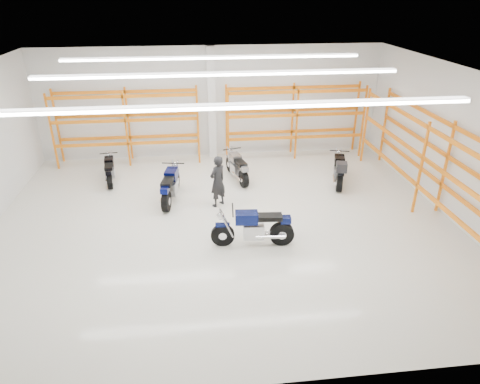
{
  "coord_description": "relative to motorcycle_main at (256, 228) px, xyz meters",
  "views": [
    {
      "loc": [
        -0.83,
        -11.4,
        6.57
      ],
      "look_at": [
        0.55,
        0.5,
        0.78
      ],
      "focal_mm": 32.0,
      "sensor_mm": 36.0,
      "label": 1
    }
  ],
  "objects": [
    {
      "name": "motorcycle_back_c",
      "position": [
        -0.03,
        4.5,
        -0.04
      ],
      "size": [
        0.81,
        2.1,
        1.05
      ],
      "color": "black",
      "rests_on": "ground"
    },
    {
      "name": "motorcycle_back_b",
      "position": [
        -2.45,
        3.02,
        -0.0
      ],
      "size": [
        0.85,
        2.3,
        1.14
      ],
      "color": "black",
      "rests_on": "ground"
    },
    {
      "name": "pallet_racking_back_left",
      "position": [
        -4.19,
        6.81,
        1.25
      ],
      "size": [
        5.67,
        0.87,
        3.0
      ],
      "color": "orange",
      "rests_on": "ground"
    },
    {
      "name": "room_shell",
      "position": [
        -0.79,
        1.36,
        2.75
      ],
      "size": [
        14.02,
        12.02,
        4.51
      ],
      "color": "silver",
      "rests_on": "ground"
    },
    {
      "name": "standing_man",
      "position": [
        -0.89,
        2.53,
        0.33
      ],
      "size": [
        0.75,
        0.73,
        1.73
      ],
      "primitive_type": "imported",
      "rotation": [
        0.0,
        0.0,
        3.86
      ],
      "color": "black",
      "rests_on": "ground"
    },
    {
      "name": "motorcycle_back_d",
      "position": [
        3.58,
        3.66,
        0.02
      ],
      "size": [
        0.97,
        2.24,
        1.16
      ],
      "color": "black",
      "rests_on": "ground"
    },
    {
      "name": "ground",
      "position": [
        -0.79,
        1.33,
        -0.53
      ],
      "size": [
        14.0,
        14.0,
        0.0
      ],
      "primitive_type": "plane",
      "color": "beige",
      "rests_on": "ground"
    },
    {
      "name": "structural_column",
      "position": [
        -0.79,
        7.15,
        1.72
      ],
      "size": [
        0.32,
        0.32,
        4.5
      ],
      "primitive_type": "cube",
      "color": "white",
      "rests_on": "ground"
    },
    {
      "name": "pallet_racking_back_right",
      "position": [
        2.61,
        6.81,
        1.25
      ],
      "size": [
        5.67,
        0.87,
        3.0
      ],
      "color": "orange",
      "rests_on": "ground"
    },
    {
      "name": "motorcycle_back_a",
      "position": [
        -4.71,
        4.85,
        -0.09
      ],
      "size": [
        0.64,
        1.94,
        0.95
      ],
      "color": "black",
      "rests_on": "ground"
    },
    {
      "name": "motorcycle_main",
      "position": [
        0.0,
        0.0,
        0.0
      ],
      "size": [
        2.32,
        0.77,
        1.14
      ],
      "color": "black",
      "rests_on": "ground"
    },
    {
      "name": "pallet_racking_side",
      "position": [
        5.69,
        1.33,
        1.28
      ],
      "size": [
        0.87,
        9.07,
        3.0
      ],
      "color": "orange",
      "rests_on": "ground"
    }
  ]
}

